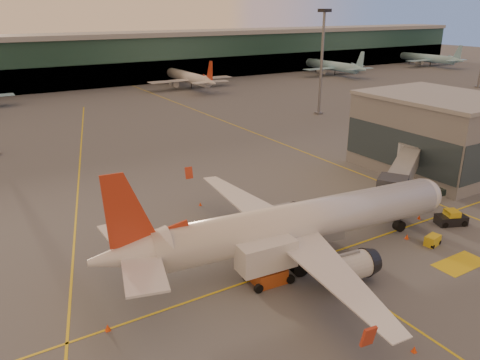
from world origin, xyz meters
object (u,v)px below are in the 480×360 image
pushback_tug (451,219)px  catering_truck (267,260)px  gpu_cart (433,240)px  main_airplane (294,225)px

pushback_tug → catering_truck: bearing=-159.8°
catering_truck → gpu_cart: 21.16m
main_airplane → catering_truck: bearing=-148.4°
main_airplane → catering_truck: size_ratio=6.93×
catering_truck → gpu_cart: (20.76, -3.56, -2.00)m
pushback_tug → main_airplane: bearing=-166.3°
catering_truck → pushback_tug: (27.46, -1.21, -1.80)m
gpu_cart → pushback_tug: pushback_tug is taller
gpu_cart → main_airplane: bearing=149.0°
gpu_cart → pushback_tug: bearing=9.0°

